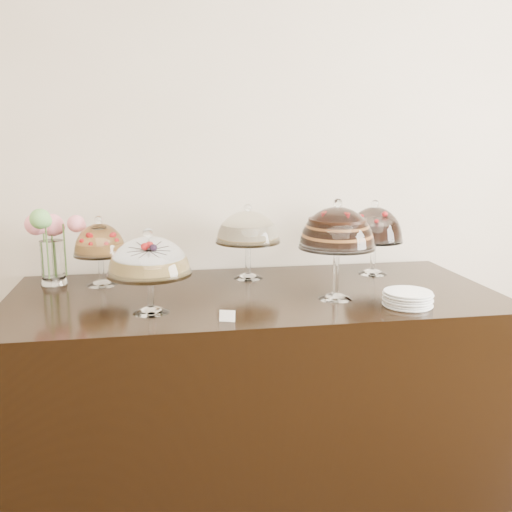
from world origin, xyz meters
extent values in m
cube|color=beige|center=(0.00, 3.00, 1.50)|extent=(5.00, 0.04, 3.00)
cube|color=black|center=(-0.18, 2.45, 0.45)|extent=(2.20, 1.00, 0.90)
cone|color=white|center=(-0.64, 2.22, 0.91)|extent=(0.15, 0.15, 0.02)
cylinder|color=white|center=(-0.64, 2.22, 0.99)|extent=(0.03, 0.03, 0.13)
cylinder|color=white|center=(-0.64, 2.22, 1.06)|extent=(0.33, 0.33, 0.01)
cylinder|color=tan|center=(-0.64, 2.22, 1.10)|extent=(0.26, 0.26, 0.06)
sphere|color=red|center=(-0.57, 2.24, 1.13)|extent=(0.02, 0.02, 0.02)
sphere|color=red|center=(-0.69, 2.27, 1.13)|extent=(0.02, 0.02, 0.02)
sphere|color=red|center=(-0.65, 2.15, 1.13)|extent=(0.02, 0.02, 0.02)
sphere|color=white|center=(-0.64, 2.22, 1.23)|extent=(0.04, 0.04, 0.04)
cone|color=white|center=(0.16, 2.29, 0.91)|extent=(0.15, 0.15, 0.02)
cylinder|color=white|center=(0.16, 2.29, 1.03)|extent=(0.03, 0.03, 0.20)
cylinder|color=white|center=(0.16, 2.29, 1.13)|extent=(0.33, 0.33, 0.01)
cylinder|color=black|center=(0.16, 2.29, 1.20)|extent=(0.25, 0.25, 0.12)
sphere|color=red|center=(0.22, 2.31, 1.26)|extent=(0.02, 0.02, 0.02)
sphere|color=red|center=(0.14, 2.35, 1.26)|extent=(0.02, 0.02, 0.02)
sphere|color=red|center=(0.09, 2.27, 1.26)|extent=(0.02, 0.02, 0.02)
sphere|color=red|center=(0.18, 2.22, 1.26)|extent=(0.02, 0.02, 0.02)
sphere|color=white|center=(0.16, 2.29, 1.32)|extent=(0.04, 0.04, 0.04)
cone|color=white|center=(-0.16, 2.73, 0.91)|extent=(0.15, 0.15, 0.02)
cylinder|color=white|center=(-0.16, 2.73, 1.00)|extent=(0.03, 0.03, 0.16)
cylinder|color=white|center=(-0.16, 2.73, 1.09)|extent=(0.32, 0.32, 0.01)
cylinder|color=beige|center=(-0.16, 2.73, 1.13)|extent=(0.25, 0.25, 0.08)
sphere|color=white|center=(-0.16, 2.73, 1.26)|extent=(0.04, 0.04, 0.04)
cone|color=white|center=(0.49, 2.71, 0.91)|extent=(0.15, 0.15, 0.02)
cylinder|color=white|center=(0.49, 2.71, 1.00)|extent=(0.03, 0.03, 0.15)
cylinder|color=white|center=(0.49, 2.71, 1.08)|extent=(0.29, 0.29, 0.01)
cylinder|color=black|center=(0.49, 2.71, 1.12)|extent=(0.23, 0.23, 0.08)
sphere|color=red|center=(0.55, 2.73, 1.17)|extent=(0.02, 0.02, 0.02)
sphere|color=red|center=(0.44, 2.75, 1.17)|extent=(0.02, 0.02, 0.02)
sphere|color=red|center=(0.48, 2.65, 1.17)|extent=(0.02, 0.02, 0.02)
sphere|color=white|center=(0.49, 2.71, 1.26)|extent=(0.04, 0.04, 0.04)
cone|color=white|center=(-0.87, 2.71, 0.91)|extent=(0.15, 0.15, 0.02)
cylinder|color=white|center=(-0.87, 2.71, 0.99)|extent=(0.03, 0.03, 0.12)
cylinder|color=white|center=(-0.87, 2.71, 1.05)|extent=(0.25, 0.25, 0.01)
cylinder|color=#B37834|center=(-0.87, 2.71, 1.08)|extent=(0.20, 0.20, 0.04)
sphere|color=red|center=(-0.82, 2.73, 1.11)|extent=(0.02, 0.02, 0.02)
sphere|color=red|center=(-0.86, 2.76, 1.11)|extent=(0.02, 0.02, 0.02)
sphere|color=red|center=(-0.91, 2.75, 1.11)|extent=(0.02, 0.02, 0.02)
sphere|color=red|center=(-0.93, 2.69, 1.11)|extent=(0.02, 0.02, 0.02)
sphere|color=red|center=(-0.88, 2.66, 1.11)|extent=(0.02, 0.02, 0.02)
sphere|color=red|center=(-0.83, 2.67, 1.11)|extent=(0.02, 0.02, 0.02)
sphere|color=white|center=(-0.87, 2.71, 1.21)|extent=(0.04, 0.04, 0.04)
cylinder|color=white|center=(-1.10, 2.77, 1.01)|extent=(0.11, 0.11, 0.21)
cylinder|color=#476B2D|center=(-1.04, 2.77, 1.07)|extent=(0.01, 0.01, 0.25)
sphere|color=pink|center=(-0.98, 2.76, 1.19)|extent=(0.08, 0.08, 0.08)
cylinder|color=#476B2D|center=(-1.10, 2.80, 1.06)|extent=(0.01, 0.01, 0.24)
sphere|color=pink|center=(-1.10, 2.82, 1.18)|extent=(0.11, 0.11, 0.11)
cylinder|color=#476B2D|center=(-1.13, 2.77, 1.07)|extent=(0.01, 0.01, 0.25)
sphere|color=pink|center=(-1.17, 2.77, 1.19)|extent=(0.10, 0.10, 0.10)
cylinder|color=#476B2D|center=(-1.11, 2.71, 1.09)|extent=(0.01, 0.01, 0.29)
sphere|color=#67A550|center=(-1.12, 2.65, 1.23)|extent=(0.09, 0.09, 0.09)
cylinder|color=white|center=(0.42, 2.13, 0.90)|extent=(0.20, 0.20, 0.01)
cylinder|color=white|center=(0.42, 2.13, 0.92)|extent=(0.19, 0.19, 0.01)
cylinder|color=white|center=(0.42, 2.13, 0.93)|extent=(0.20, 0.20, 0.01)
cylinder|color=white|center=(0.42, 2.13, 0.94)|extent=(0.19, 0.19, 0.01)
cylinder|color=white|center=(0.42, 2.13, 0.95)|extent=(0.20, 0.20, 0.01)
cylinder|color=white|center=(0.42, 2.13, 0.96)|extent=(0.19, 0.19, 0.01)
cube|color=white|center=(-0.35, 2.05, 0.92)|extent=(0.06, 0.03, 0.04)
camera|label=1|loc=(-0.60, -0.02, 1.59)|focal=40.00mm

